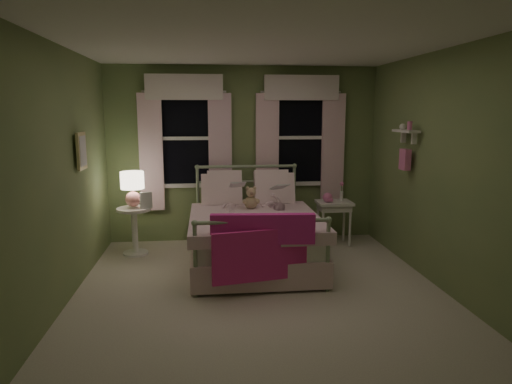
{
  "coord_description": "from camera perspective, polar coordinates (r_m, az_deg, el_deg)",
  "views": [
    {
      "loc": [
        -0.55,
        -4.71,
        1.94
      ],
      "look_at": [
        0.02,
        0.56,
        1.0
      ],
      "focal_mm": 32.0,
      "sensor_mm": 36.0,
      "label": 1
    }
  ],
  "objects": [
    {
      "name": "book_right",
      "position": [
        5.94,
        2.14,
        0.16
      ],
      "size": [
        0.22,
        0.15,
        0.26
      ],
      "primitive_type": "imported",
      "rotation": [
        1.22,
        0.0,
        0.24
      ],
      "color": "beige",
      "rests_on": "child_right"
    },
    {
      "name": "child_right",
      "position": [
        6.18,
        1.8,
        0.54
      ],
      "size": [
        0.39,
        0.33,
        0.7
      ],
      "primitive_type": "imported",
      "rotation": [
        0.0,
        0.0,
        3.38
      ],
      "color": "#F7D1DD",
      "rests_on": "bed"
    },
    {
      "name": "room_shell",
      "position": [
        4.78,
        0.47,
        2.37
      ],
      "size": [
        4.2,
        4.2,
        4.2
      ],
      "color": "beige",
      "rests_on": "ground"
    },
    {
      "name": "table_lamp",
      "position": [
        6.34,
        -15.18,
        0.77
      ],
      "size": [
        0.31,
        0.31,
        0.48
      ],
      "color": "pink",
      "rests_on": "nightstand_left"
    },
    {
      "name": "framed_picture",
      "position": [
        5.5,
        -20.96,
        4.81
      ],
      "size": [
        0.03,
        0.32,
        0.42
      ],
      "color": "beige",
      "rests_on": "room_shell"
    },
    {
      "name": "teddy_bear",
      "position": [
        6.02,
        -0.63,
        -0.94
      ],
      "size": [
        0.23,
        0.18,
        0.31
      ],
      "color": "tan",
      "rests_on": "bed"
    },
    {
      "name": "nightstand_left",
      "position": [
        6.45,
        -14.96,
        -3.94
      ],
      "size": [
        0.46,
        0.46,
        0.65
      ],
      "color": "white",
      "rests_on": "ground"
    },
    {
      "name": "bed",
      "position": [
        5.86,
        -0.37,
        -5.34
      ],
      "size": [
        1.58,
        2.04,
        1.18
      ],
      "color": "white",
      "rests_on": "ground"
    },
    {
      "name": "pink_throw",
      "position": [
        4.81,
        0.88,
        -5.98
      ],
      "size": [
        1.1,
        0.28,
        0.71
      ],
      "color": "#D52991",
      "rests_on": "bed"
    },
    {
      "name": "child_left",
      "position": [
        6.13,
        -3.38,
        0.42
      ],
      "size": [
        0.26,
        0.17,
        0.69
      ],
      "primitive_type": "imported",
      "rotation": [
        0.0,
        0.0,
        3.12
      ],
      "color": "#F7D1DD",
      "rests_on": "bed"
    },
    {
      "name": "window_left",
      "position": [
        6.75,
        -8.81,
        7.24
      ],
      "size": [
        1.34,
        0.13,
        1.96
      ],
      "color": "black",
      "rests_on": "room_shell"
    },
    {
      "name": "book_nightstand",
      "position": [
        6.3,
        -14.27,
        -1.99
      ],
      "size": [
        0.22,
        0.26,
        0.02
      ],
      "primitive_type": "imported",
      "rotation": [
        0.0,
        0.0,
        0.27
      ],
      "color": "beige",
      "rests_on": "nightstand_left"
    },
    {
      "name": "window_right",
      "position": [
        6.89,
        5.58,
        7.37
      ],
      "size": [
        1.34,
        0.13,
        1.96
      ],
      "color": "black",
      "rests_on": "room_shell"
    },
    {
      "name": "wall_shelf",
      "position": [
        5.95,
        18.19,
        5.55
      ],
      "size": [
        0.15,
        0.5,
        0.6
      ],
      "color": "white",
      "rests_on": "room_shell"
    },
    {
      "name": "book_left",
      "position": [
        5.88,
        -3.27,
        0.47
      ],
      "size": [
        0.2,
        0.12,
        0.26
      ],
      "primitive_type": "imported",
      "rotation": [
        1.22,
        0.0,
        0.02
      ],
      "color": "beige",
      "rests_on": "child_left"
    },
    {
      "name": "pink_toy",
      "position": [
        6.67,
        8.96,
        -0.7
      ],
      "size": [
        0.14,
        0.18,
        0.14
      ],
      "color": "pink",
      "rests_on": "nightstand_right"
    },
    {
      "name": "nightstand_right",
      "position": [
        6.73,
        9.74,
        -2.0
      ],
      "size": [
        0.5,
        0.4,
        0.64
      ],
      "color": "white",
      "rests_on": "ground"
    },
    {
      "name": "bud_vase",
      "position": [
        6.77,
        10.66,
        0.1
      ],
      "size": [
        0.06,
        0.06,
        0.28
      ],
      "color": "white",
      "rests_on": "nightstand_right"
    }
  ]
}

